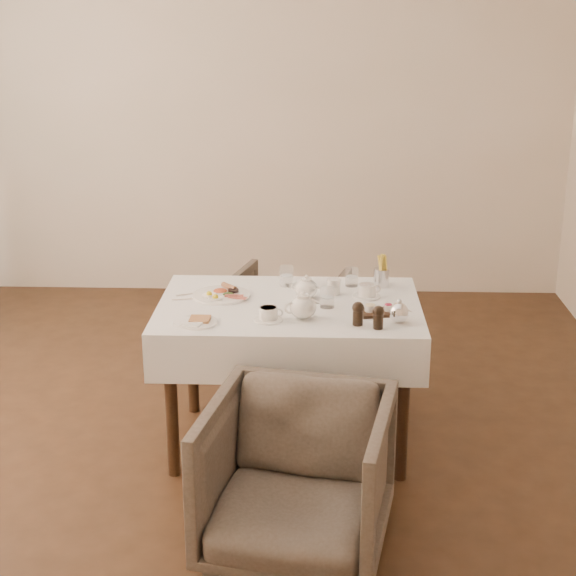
# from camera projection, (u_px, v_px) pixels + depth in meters

# --- Properties ---
(table) EXTENTS (1.28, 0.88, 0.75)m
(table) POSITION_uv_depth(u_px,v_px,m) (289.00, 326.00, 4.34)
(table) COLOR black
(table) RESTS_ON ground
(armchair_near) EXTENTS (0.84, 0.86, 0.67)m
(armchair_near) POSITION_uv_depth(u_px,v_px,m) (297.00, 479.00, 3.55)
(armchair_near) COLOR #443B32
(armchair_near) RESTS_ON ground
(armchair_far) EXTENTS (0.81, 0.82, 0.62)m
(armchair_far) POSITION_uv_depth(u_px,v_px,m) (286.00, 323.00, 5.31)
(armchair_far) COLOR #443B32
(armchair_far) RESTS_ON ground
(breakfast_plate) EXTENTS (0.29, 0.29, 0.04)m
(breakfast_plate) POSITION_uv_depth(u_px,v_px,m) (222.00, 294.00, 4.41)
(breakfast_plate) COLOR white
(breakfast_plate) RESTS_ON table
(side_plate) EXTENTS (0.20, 0.19, 0.02)m
(side_plate) POSITION_uv_depth(u_px,v_px,m) (196.00, 322.00, 4.04)
(side_plate) COLOR white
(side_plate) RESTS_ON table
(teapot_centre) EXTENTS (0.19, 0.17, 0.12)m
(teapot_centre) POSITION_uv_depth(u_px,v_px,m) (306.00, 287.00, 4.36)
(teapot_centre) COLOR white
(teapot_centre) RESTS_ON table
(teapot_front) EXTENTS (0.21, 0.19, 0.14)m
(teapot_front) POSITION_uv_depth(u_px,v_px,m) (303.00, 305.00, 4.08)
(teapot_front) COLOR white
(teapot_front) RESTS_ON table
(creamer) EXTENTS (0.07, 0.07, 0.08)m
(creamer) POSITION_uv_depth(u_px,v_px,m) (334.00, 286.00, 4.43)
(creamer) COLOR white
(creamer) RESTS_ON table
(teacup_near) EXTENTS (0.13, 0.13, 0.07)m
(teacup_near) POSITION_uv_depth(u_px,v_px,m) (268.00, 315.00, 4.07)
(teacup_near) COLOR white
(teacup_near) RESTS_ON table
(teacup_far) EXTENTS (0.14, 0.14, 0.07)m
(teacup_far) POSITION_uv_depth(u_px,v_px,m) (367.00, 291.00, 4.39)
(teacup_far) COLOR white
(teacup_far) RESTS_ON table
(glass_left) EXTENTS (0.09, 0.09, 0.10)m
(glass_left) POSITION_uv_depth(u_px,v_px,m) (287.00, 276.00, 4.56)
(glass_left) COLOR silver
(glass_left) RESTS_ON table
(glass_mid) EXTENTS (0.09, 0.09, 0.10)m
(glass_mid) POSITION_uv_depth(u_px,v_px,m) (327.00, 297.00, 4.24)
(glass_mid) COLOR silver
(glass_mid) RESTS_ON table
(glass_right) EXTENTS (0.09, 0.09, 0.09)m
(glass_right) POSITION_uv_depth(u_px,v_px,m) (352.00, 277.00, 4.55)
(glass_right) COLOR silver
(glass_right) RESTS_ON table
(condiment_board) EXTENTS (0.19, 0.15, 0.04)m
(condiment_board) POSITION_uv_depth(u_px,v_px,m) (378.00, 311.00, 4.16)
(condiment_board) COLOR black
(condiment_board) RESTS_ON table
(pepper_mill_left) EXTENTS (0.06, 0.06, 0.11)m
(pepper_mill_left) POSITION_uv_depth(u_px,v_px,m) (358.00, 313.00, 4.01)
(pepper_mill_left) COLOR black
(pepper_mill_left) RESTS_ON table
(pepper_mill_right) EXTENTS (0.07, 0.07, 0.11)m
(pepper_mill_right) POSITION_uv_depth(u_px,v_px,m) (378.00, 317.00, 3.97)
(pepper_mill_right) COLOR black
(pepper_mill_right) RESTS_ON table
(silver_pot) EXTENTS (0.13, 0.12, 0.12)m
(silver_pot) POSITION_uv_depth(u_px,v_px,m) (399.00, 311.00, 4.03)
(silver_pot) COLOR white
(silver_pot) RESTS_ON table
(fries_cup) EXTENTS (0.08, 0.08, 0.17)m
(fries_cup) POSITION_uv_depth(u_px,v_px,m) (382.00, 272.00, 4.54)
(fries_cup) COLOR silver
(fries_cup) RESTS_ON table
(cutlery_fork) EXTENTS (0.19, 0.09, 0.00)m
(cutlery_fork) POSITION_uv_depth(u_px,v_px,m) (196.00, 294.00, 4.44)
(cutlery_fork) COLOR silver
(cutlery_fork) RESTS_ON table
(cutlery_knife) EXTENTS (0.19, 0.05, 0.00)m
(cutlery_knife) POSITION_uv_depth(u_px,v_px,m) (191.00, 299.00, 4.36)
(cutlery_knife) COLOR silver
(cutlery_knife) RESTS_ON table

